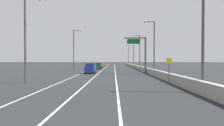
{
  "coord_description": "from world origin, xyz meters",
  "views": [
    {
      "loc": [
        1.18,
        -3.58,
        2.8
      ],
      "look_at": [
        0.73,
        40.71,
        2.02
      ],
      "focal_mm": 28.28,
      "sensor_mm": 36.0,
      "label": 1
    }
  ],
  "objects_px": {
    "speed_advisory_sign": "(169,69)",
    "lamp_post_left_mid": "(75,47)",
    "lamp_post_right_third": "(139,50)",
    "lamp_post_right_fifth": "(128,54)",
    "lamp_post_right_second": "(153,44)",
    "car_green_0": "(98,66)",
    "lamp_post_right_fourth": "(133,52)",
    "overhead_sign_gantry": "(142,51)",
    "car_blue_3": "(91,68)",
    "lamp_post_left_near": "(27,34)",
    "car_yellow_2": "(103,64)",
    "lamp_post_right_near": "(200,23)",
    "car_gray_1": "(100,65)"
  },
  "relations": [
    {
      "from": "lamp_post_right_fourth",
      "to": "car_gray_1",
      "type": "distance_m",
      "value": 16.59
    },
    {
      "from": "lamp_post_right_near",
      "to": "lamp_post_right_fourth",
      "type": "relative_size",
      "value": 1.0
    },
    {
      "from": "lamp_post_right_fifth",
      "to": "car_yellow_2",
      "type": "relative_size",
      "value": 2.51
    },
    {
      "from": "lamp_post_right_second",
      "to": "lamp_post_right_fourth",
      "type": "relative_size",
      "value": 1.0
    },
    {
      "from": "lamp_post_left_mid",
      "to": "car_yellow_2",
      "type": "xyz_separation_m",
      "value": [
        5.02,
        33.94,
        -4.99
      ]
    },
    {
      "from": "overhead_sign_gantry",
      "to": "car_green_0",
      "type": "relative_size",
      "value": 1.59
    },
    {
      "from": "speed_advisory_sign",
      "to": "lamp_post_right_near",
      "type": "distance_m",
      "value": 6.45
    },
    {
      "from": "lamp_post_right_fourth",
      "to": "lamp_post_left_near",
      "type": "relative_size",
      "value": 1.0
    },
    {
      "from": "overhead_sign_gantry",
      "to": "car_gray_1",
      "type": "height_order",
      "value": "overhead_sign_gantry"
    },
    {
      "from": "lamp_post_right_second",
      "to": "car_blue_3",
      "type": "relative_size",
      "value": 2.39
    },
    {
      "from": "overhead_sign_gantry",
      "to": "lamp_post_left_mid",
      "type": "distance_m",
      "value": 17.31
    },
    {
      "from": "overhead_sign_gantry",
      "to": "lamp_post_right_near",
      "type": "xyz_separation_m",
      "value": [
        1.54,
        -21.24,
        1.19
      ]
    },
    {
      "from": "lamp_post_right_fifth",
      "to": "car_green_0",
      "type": "bearing_deg",
      "value": -107.81
    },
    {
      "from": "car_green_0",
      "to": "lamp_post_left_near",
      "type": "bearing_deg",
      "value": -99.85
    },
    {
      "from": "lamp_post_left_near",
      "to": "lamp_post_left_mid",
      "type": "relative_size",
      "value": 1.0
    },
    {
      "from": "lamp_post_right_third",
      "to": "car_blue_3",
      "type": "distance_m",
      "value": 21.18
    },
    {
      "from": "speed_advisory_sign",
      "to": "lamp_post_right_second",
      "type": "distance_m",
      "value": 14.84
    },
    {
      "from": "speed_advisory_sign",
      "to": "lamp_post_right_fifth",
      "type": "xyz_separation_m",
      "value": [
        1.06,
        71.15,
        4.16
      ]
    },
    {
      "from": "lamp_post_right_second",
      "to": "car_green_0",
      "type": "xyz_separation_m",
      "value": [
        -12.24,
        19.67,
        -4.97
      ]
    },
    {
      "from": "car_green_0",
      "to": "speed_advisory_sign",
      "type": "bearing_deg",
      "value": -72.12
    },
    {
      "from": "lamp_post_right_second",
      "to": "lamp_post_left_mid",
      "type": "relative_size",
      "value": 1.0
    },
    {
      "from": "lamp_post_left_mid",
      "to": "car_blue_3",
      "type": "relative_size",
      "value": 2.39
    },
    {
      "from": "car_gray_1",
      "to": "lamp_post_right_second",
      "type": "bearing_deg",
      "value": -66.49
    },
    {
      "from": "lamp_post_right_fourth",
      "to": "lamp_post_right_near",
      "type": "bearing_deg",
      "value": -90.5
    },
    {
      "from": "lamp_post_right_near",
      "to": "lamp_post_left_mid",
      "type": "distance_m",
      "value": 33.47
    },
    {
      "from": "lamp_post_right_third",
      "to": "lamp_post_right_fifth",
      "type": "xyz_separation_m",
      "value": [
        -0.29,
        37.98,
        0.0
      ]
    },
    {
      "from": "lamp_post_left_mid",
      "to": "car_gray_1",
      "type": "xyz_separation_m",
      "value": [
        4.9,
        18.68,
        -4.98
      ]
    },
    {
      "from": "car_gray_1",
      "to": "car_yellow_2",
      "type": "relative_size",
      "value": 1.03
    },
    {
      "from": "lamp_post_right_second",
      "to": "lamp_post_left_near",
      "type": "distance_m",
      "value": 22.12
    },
    {
      "from": "lamp_post_right_fourth",
      "to": "car_green_0",
      "type": "height_order",
      "value": "lamp_post_right_fourth"
    },
    {
      "from": "overhead_sign_gantry",
      "to": "car_yellow_2",
      "type": "relative_size",
      "value": 1.82
    },
    {
      "from": "lamp_post_right_third",
      "to": "lamp_post_right_fourth",
      "type": "height_order",
      "value": "same"
    },
    {
      "from": "lamp_post_right_second",
      "to": "lamp_post_right_fifth",
      "type": "height_order",
      "value": "same"
    },
    {
      "from": "lamp_post_right_near",
      "to": "lamp_post_left_near",
      "type": "xyz_separation_m",
      "value": [
        -17.69,
        6.0,
        0.0
      ]
    },
    {
      "from": "speed_advisory_sign",
      "to": "lamp_post_left_near",
      "type": "xyz_separation_m",
      "value": [
        -16.59,
        1.2,
        4.16
      ]
    },
    {
      "from": "lamp_post_right_third",
      "to": "lamp_post_right_fifth",
      "type": "height_order",
      "value": "same"
    },
    {
      "from": "lamp_post_right_third",
      "to": "overhead_sign_gantry",
      "type": "bearing_deg",
      "value": -96.11
    },
    {
      "from": "lamp_post_left_mid",
      "to": "car_green_0",
      "type": "distance_m",
      "value": 12.15
    },
    {
      "from": "lamp_post_left_mid",
      "to": "car_green_0",
      "type": "height_order",
      "value": "lamp_post_left_mid"
    },
    {
      "from": "lamp_post_right_second",
      "to": "car_green_0",
      "type": "distance_m",
      "value": 23.69
    },
    {
      "from": "overhead_sign_gantry",
      "to": "car_blue_3",
      "type": "xyz_separation_m",
      "value": [
        -10.6,
        0.26,
        -3.66
      ]
    },
    {
      "from": "speed_advisory_sign",
      "to": "lamp_post_left_mid",
      "type": "xyz_separation_m",
      "value": [
        -15.97,
        23.98,
        4.16
      ]
    },
    {
      "from": "overhead_sign_gantry",
      "to": "speed_advisory_sign",
      "type": "relative_size",
      "value": 2.5
    },
    {
      "from": "lamp_post_left_mid",
      "to": "car_blue_3",
      "type": "xyz_separation_m",
      "value": [
        4.93,
        -7.28,
        -4.86
      ]
    },
    {
      "from": "lamp_post_right_fifth",
      "to": "car_yellow_2",
      "type": "bearing_deg",
      "value": -132.25
    },
    {
      "from": "car_blue_3",
      "to": "lamp_post_right_fourth",
      "type": "bearing_deg",
      "value": 70.38
    },
    {
      "from": "lamp_post_right_second",
      "to": "car_green_0",
      "type": "height_order",
      "value": "lamp_post_right_second"
    },
    {
      "from": "speed_advisory_sign",
      "to": "lamp_post_right_second",
      "type": "height_order",
      "value": "lamp_post_right_second"
    },
    {
      "from": "car_gray_1",
      "to": "speed_advisory_sign",
      "type": "bearing_deg",
      "value": -75.45
    },
    {
      "from": "car_green_0",
      "to": "car_yellow_2",
      "type": "height_order",
      "value": "car_green_0"
    }
  ]
}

